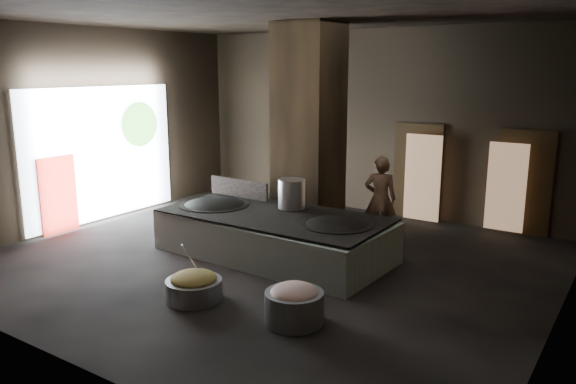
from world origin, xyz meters
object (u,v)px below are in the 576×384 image
Objects in this scene: hearth_platform at (274,236)px; wok_left at (215,208)px; meat_basin at (294,307)px; wok_right at (337,228)px; cook at (380,199)px; stock_pot at (292,194)px; veg_basin at (194,290)px.

wok_left is at bearing -175.78° from hearth_platform.
wok_right is at bearing 104.31° from meat_basin.
wok_left is at bearing 11.85° from cook.
wok_left is at bearing 146.86° from meat_basin.
wok_left is 1.07× the size of wok_right.
hearth_platform is 3.41× the size of wok_right.
cook is (1.24, 1.49, -0.23)m from stock_pot.
stock_pot is 3.16m from veg_basin.
wok_right is 2.44m from meat_basin.
meat_basin is at bearing -56.11° from stock_pot.
wok_left is at bearing -158.20° from stock_pot.
stock_pot is at bearing 21.80° from wok_left.
cook reaches higher than hearth_platform.
veg_basin is at bearing -173.93° from meat_basin.
wok_right is at bearing 66.20° from cook.
meat_basin is at bearing 6.07° from veg_basin.
wok_right is 1.44m from stock_pot.
meat_basin is at bearing -33.14° from wok_left.
hearth_platform is at bearing 130.60° from meat_basin.
wok_right reaches higher than hearth_platform.
wok_left is at bearing 124.15° from veg_basin.
stock_pot is at bearing 158.96° from wok_right.
hearth_platform is at bearing -95.19° from stock_pot.
wok_left is (-1.45, -0.05, 0.36)m from hearth_platform.
cook is at bearing 50.13° from stock_pot.
cook is 4.40m from meat_basin.
wok_left reaches higher than meat_basin.
veg_basin is at bearing -115.10° from wok_right.
cook is 4.68m from veg_basin.
veg_basin is (-1.11, -4.49, -0.73)m from cook.
wok_left reaches higher than veg_basin.
stock_pot is 0.66× the size of veg_basin.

